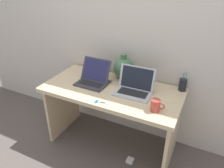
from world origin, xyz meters
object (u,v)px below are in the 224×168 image
laptop_left (94,77)px  pen_cup (183,85)px  green_vase (123,68)px  laptop_right (135,86)px  power_brick (130,160)px  scissors (100,102)px  coffee_mug (156,105)px

laptop_left → pen_cup: size_ratio=1.63×
green_vase → pen_cup: (0.62, -0.00, -0.05)m
laptop_right → power_brick: size_ratio=4.99×
laptop_left → laptop_right: bearing=0.8°
scissors → laptop_right: bearing=56.0°
laptop_right → laptop_left: bearing=-179.2°
laptop_right → pen_cup: 0.46m
laptop_right → scissors: laptop_right is taller
power_brick → laptop_left: bearing=159.8°
laptop_left → coffee_mug: bearing=-16.6°
laptop_right → coffee_mug: (0.27, -0.22, -0.01)m
green_vase → scissors: size_ratio=1.80×
power_brick → laptop_right: bearing=107.9°
laptop_left → scissors: laptop_left is taller
laptop_right → scissors: bearing=-124.0°
coffee_mug → laptop_left: bearing=163.4°
laptop_right → green_vase: 0.33m
green_vase → scissors: green_vase is taller
pen_cup → laptop_left: bearing=-164.3°
laptop_right → green_vase: green_vase is taller
laptop_right → coffee_mug: size_ratio=2.95×
power_brick → green_vase: bearing=123.8°
scissors → power_brick: size_ratio=2.11×
laptop_left → green_vase: 0.33m
coffee_mug → laptop_right: bearing=140.8°
coffee_mug → power_brick: bearing=173.0°
pen_cup → laptop_right: bearing=-150.0°
laptop_left → laptop_right: 0.44m
power_brick → coffee_mug: bearing=-7.0°
green_vase → coffee_mug: green_vase is taller
laptop_right → coffee_mug: laptop_right is taller
green_vase → laptop_right: bearing=-46.3°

